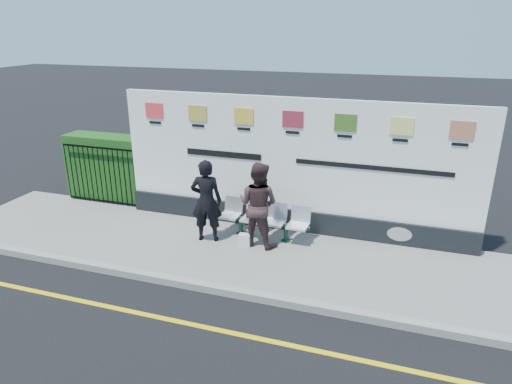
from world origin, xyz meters
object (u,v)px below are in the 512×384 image
woman_left (206,201)px  woman_right (258,204)px  billboard (292,175)px  bench (263,228)px

woman_left → woman_right: (1.11, 0.15, 0.00)m
billboard → woman_right: bearing=-115.2°
billboard → bench: 1.36m
bench → woman_right: 0.77m
bench → woman_right: size_ratio=1.10×
bench → woman_left: 1.40m
woman_right → woman_left: bearing=17.7°
billboard → woman_left: size_ratio=4.41×
bench → woman_left: (-1.12, -0.47, 0.69)m
woman_right → billboard: bearing=-105.0°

